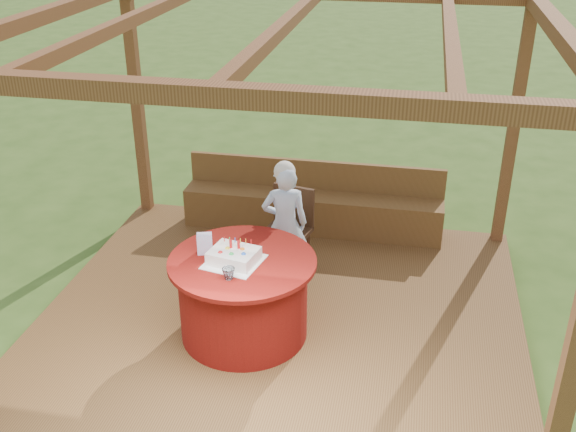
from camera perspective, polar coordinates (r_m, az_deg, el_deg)
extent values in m
plane|color=#2F4D19|center=(6.62, -0.43, -8.73)|extent=(60.00, 60.00, 0.00)
cube|color=brown|center=(6.58, -0.43, -8.30)|extent=(4.50, 4.00, 0.12)
cube|color=brown|center=(8.22, -12.60, 8.90)|extent=(0.12, 0.12, 2.60)
cube|color=brown|center=(7.63, 18.50, 6.80)|extent=(0.12, 0.12, 2.60)
cube|color=brown|center=(3.73, -6.46, 10.21)|extent=(4.50, 0.14, 0.12)
cube|color=brown|center=(6.29, -20.65, 15.39)|extent=(0.14, 4.00, 0.12)
cube|color=brown|center=(5.49, 22.48, 13.69)|extent=(0.14, 4.00, 0.12)
cube|color=brown|center=(5.90, -13.47, 15.69)|extent=(0.10, 3.70, 0.10)
cube|color=brown|center=(5.51, -0.52, 15.64)|extent=(0.10, 3.70, 0.10)
cube|color=brown|center=(5.40, 13.59, 14.71)|extent=(0.10, 3.70, 0.10)
cube|color=brown|center=(7.89, 2.05, 0.35)|extent=(3.00, 0.42, 0.45)
cube|color=brown|center=(7.88, 2.31, 3.52)|extent=(3.00, 0.06, 0.35)
cylinder|color=maroon|center=(6.05, -3.79, -7.02)|extent=(1.13, 1.13, 0.73)
cylinder|color=maroon|center=(5.84, -3.90, -3.88)|extent=(1.29, 1.29, 0.04)
cube|color=#392112|center=(6.92, -0.19, -1.50)|extent=(0.54, 0.54, 0.05)
cylinder|color=#392112|center=(6.96, -2.14, -3.48)|extent=(0.04, 0.04, 0.45)
cylinder|color=#392112|center=(6.83, 0.58, -4.09)|extent=(0.04, 0.04, 0.45)
cylinder|color=#392112|center=(7.24, -0.91, -2.19)|extent=(0.04, 0.04, 0.45)
cylinder|color=#392112|center=(7.11, 1.72, -2.75)|extent=(0.04, 0.04, 0.45)
cube|color=#392112|center=(6.99, 0.49, 0.85)|extent=(0.45, 0.14, 0.45)
imported|color=#ABCFFF|center=(6.71, -0.28, -0.71)|extent=(0.52, 0.40, 1.26)
sphere|color=white|center=(6.47, -0.29, 3.78)|extent=(0.21, 0.21, 0.21)
cube|color=white|center=(5.80, -4.59, -3.88)|extent=(0.53, 0.53, 0.01)
cube|color=white|center=(5.77, -4.61, -3.38)|extent=(0.45, 0.39, 0.11)
cylinder|color=red|center=(5.77, -4.87, -2.35)|extent=(0.03, 0.03, 0.08)
cylinder|color=red|center=(5.75, -4.20, -2.42)|extent=(0.03, 0.03, 0.08)
sphere|color=red|center=(5.72, -5.76, -2.98)|extent=(0.04, 0.04, 0.04)
sphere|color=green|center=(5.68, -4.82, -3.13)|extent=(0.04, 0.04, 0.04)
sphere|color=blue|center=(5.67, -3.79, -3.14)|extent=(0.04, 0.04, 0.04)
sphere|color=yellow|center=(5.77, -5.15, -2.64)|extent=(0.04, 0.04, 0.04)
sphere|color=orange|center=(5.75, -3.88, -2.72)|extent=(0.04, 0.04, 0.04)
cube|color=pink|center=(5.92, -7.07, -2.34)|extent=(0.15, 0.12, 0.19)
imported|color=silver|center=(5.55, -5.05, -4.88)|extent=(0.12, 0.12, 0.10)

